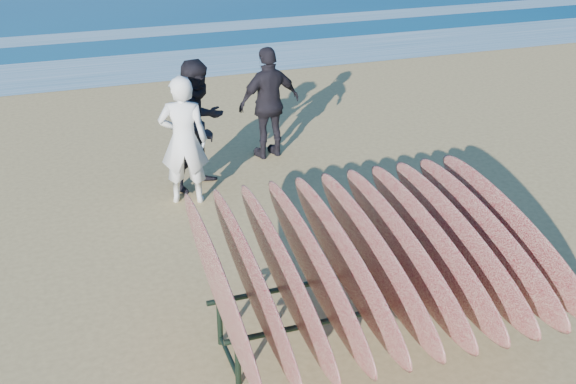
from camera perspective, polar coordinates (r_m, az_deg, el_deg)
The scene contains 7 objects.
ground at distance 7.98m, azimuth 1.88°, elevation -8.53°, with size 120.00×120.00×0.00m, color tan.
foam_near at distance 16.95m, azimuth -10.26°, elevation 9.77°, with size 160.00×160.00×0.00m, color white.
foam_far at distance 20.31m, azimuth -11.94°, elevation 12.20°, with size 160.00×160.00×0.00m, color white.
surfboard_rack at distance 7.05m, azimuth 6.81°, elevation -5.04°, with size 3.21×2.91×1.45m.
person_white at distance 9.88m, azimuth -8.25°, elevation 4.07°, with size 0.66×0.43×1.81m, color white.
person_dark_a at distance 10.31m, azimuth -7.00°, elevation 5.29°, with size 0.91×0.71×1.88m, color black.
person_dark_b at distance 11.34m, azimuth -1.49°, elevation 7.05°, with size 1.04×0.43×1.77m, color black.
Camera 1 is at (-2.39, -6.18, 4.44)m, focal length 45.00 mm.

